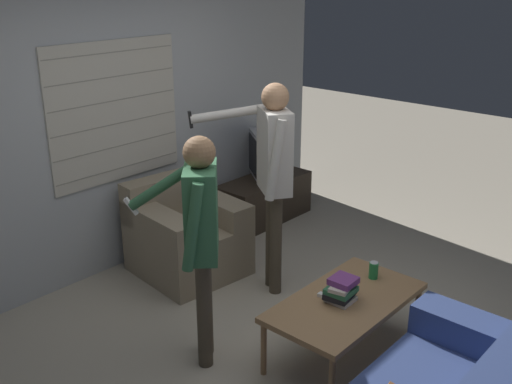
{
  "coord_description": "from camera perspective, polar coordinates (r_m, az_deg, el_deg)",
  "views": [
    {
      "loc": [
        -2.88,
        -2.16,
        2.52
      ],
      "look_at": [
        0.15,
        0.54,
        1.0
      ],
      "focal_mm": 42.0,
      "sensor_mm": 36.0,
      "label": 1
    }
  ],
  "objects": [
    {
      "name": "ground_plane",
      "position": [
        4.4,
        4.05,
        -14.52
      ],
      "size": [
        16.0,
        16.0,
        0.0
      ],
      "primitive_type": "plane",
      "color": "#B2A893"
    },
    {
      "name": "wall_back",
      "position": [
        5.24,
        -13.49,
        6.24
      ],
      "size": [
        5.2,
        0.08,
        2.55
      ],
      "color": "#ADB2B7",
      "rests_on": "ground_plane"
    },
    {
      "name": "coffee_table",
      "position": [
        4.15,
        8.53,
        -10.52
      ],
      "size": [
        1.15,
        0.62,
        0.43
      ],
      "color": "#9E754C",
      "rests_on": "ground_plane"
    },
    {
      "name": "spare_remote",
      "position": [
        4.12,
        6.75,
        -9.9
      ],
      "size": [
        0.04,
        0.13,
        0.02
      ],
      "rotation": [
        0.0,
        0.0,
        0.01
      ],
      "color": "white",
      "rests_on": "coffee_table"
    },
    {
      "name": "person_left_standing",
      "position": [
        3.81,
        -5.35,
        -3.24
      ],
      "size": [
        0.47,
        0.75,
        1.58
      ],
      "rotation": [
        0.0,
        0.0,
        0.77
      ],
      "color": "#4C4233",
      "rests_on": "ground_plane"
    },
    {
      "name": "soda_can",
      "position": [
        4.4,
        11.13,
        -7.32
      ],
      "size": [
        0.07,
        0.07,
        0.13
      ],
      "color": "#238E47",
      "rests_on": "coffee_table"
    },
    {
      "name": "tv_stand",
      "position": [
        6.33,
        0.78,
        -0.7
      ],
      "size": [
        1.07,
        0.44,
        0.46
      ],
      "color": "#33281E",
      "rests_on": "ground_plane"
    },
    {
      "name": "book_stack",
      "position": [
        4.07,
        8.12,
        -9.21
      ],
      "size": [
        0.24,
        0.2,
        0.17
      ],
      "color": "beige",
      "rests_on": "coffee_table"
    },
    {
      "name": "person_right_standing",
      "position": [
        4.66,
        1.6,
        2.67
      ],
      "size": [
        0.6,
        0.77,
        1.73
      ],
      "rotation": [
        0.0,
        0.0,
        0.96
      ],
      "color": "#4C4233",
      "rests_on": "ground_plane"
    },
    {
      "name": "tv",
      "position": [
        6.17,
        0.78,
        3.35
      ],
      "size": [
        0.54,
        0.63,
        0.48
      ],
      "rotation": [
        0.0,
        0.0,
        4.08
      ],
      "color": "#B2B2B7",
      "rests_on": "tv_stand"
    },
    {
      "name": "armchair_beige",
      "position": [
        5.28,
        -6.76,
        -4.1
      ],
      "size": [
        0.89,
        0.93,
        0.81
      ],
      "rotation": [
        0.0,
        0.0,
        3.04
      ],
      "color": "gray",
      "rests_on": "ground_plane"
    }
  ]
}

